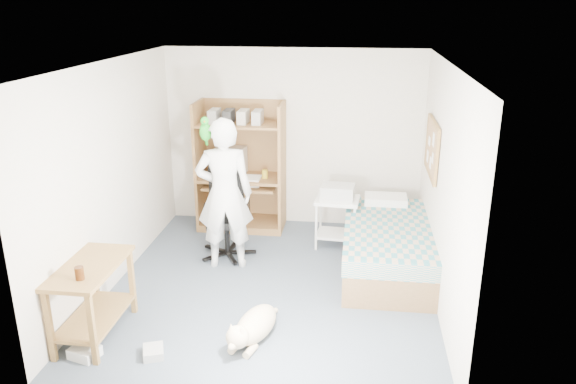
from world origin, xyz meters
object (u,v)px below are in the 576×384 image
at_px(printer_cart, 337,215).
at_px(side_desk, 92,290).
at_px(person, 225,194).
at_px(office_chair, 227,225).
at_px(bed, 387,246).
at_px(computer_hutch, 242,171).
at_px(dog, 253,326).

bearing_deg(printer_cart, side_desk, -128.36).
height_order(side_desk, person, person).
bearing_deg(office_chair, bed, -15.02).
relative_size(computer_hutch, person, 0.98).
distance_m(person, printer_cart, 1.58).
relative_size(computer_hutch, side_desk, 1.80).
bearing_deg(office_chair, person, -89.26).
height_order(office_chair, printer_cart, office_chair).
xyz_separation_m(office_chair, dog, (0.69, -1.88, -0.24)).
distance_m(person, dog, 1.86).
height_order(computer_hutch, side_desk, computer_hutch).
height_order(computer_hutch, bed, computer_hutch).
bearing_deg(computer_hutch, office_chair, -90.17).
height_order(bed, person, person).
distance_m(computer_hutch, bed, 2.35).
distance_m(computer_hutch, person, 1.27).
height_order(side_desk, dog, side_desk).
bearing_deg(bed, printer_cart, 137.00).
xyz_separation_m(office_chair, printer_cart, (1.37, 0.42, 0.04)).
bearing_deg(side_desk, printer_cart, 47.22).
bearing_deg(bed, side_desk, -147.50).
distance_m(computer_hutch, side_desk, 3.08).
distance_m(bed, side_desk, 3.39).
height_order(dog, printer_cart, printer_cart).
xyz_separation_m(computer_hutch, dog, (0.68, -2.84, -0.67)).
relative_size(computer_hutch, printer_cart, 2.71).
bearing_deg(person, side_desk, 51.04).
bearing_deg(side_desk, person, 61.44).
relative_size(side_desk, dog, 1.09).
relative_size(bed, office_chair, 1.82).
xyz_separation_m(side_desk, printer_cart, (2.22, 2.40, -0.05)).
bearing_deg(bed, dog, -127.42).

